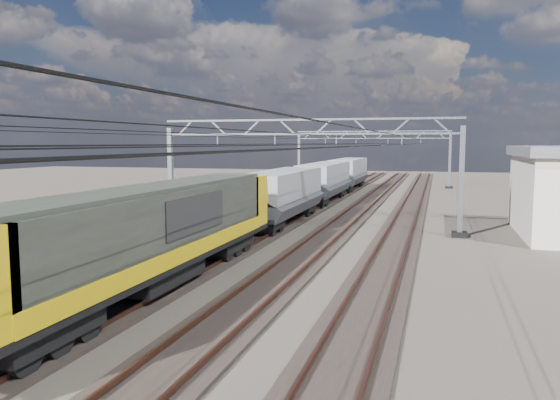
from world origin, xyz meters
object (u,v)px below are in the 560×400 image
(catenary_gantry_mid, at_px, (305,169))
(hopper_wagon_mid, at_px, (324,179))
(locomotive, at_px, (153,231))
(catenary_gantry_far, at_px, (372,156))
(hopper_wagon_third, at_px, (349,171))
(hopper_wagon_lead, at_px, (283,192))

(catenary_gantry_mid, distance_m, hopper_wagon_mid, 16.22)
(catenary_gantry_mid, bearing_deg, hopper_wagon_mid, 97.12)
(catenary_gantry_mid, distance_m, locomotive, 16.09)
(catenary_gantry_mid, relative_size, hopper_wagon_mid, 1.53)
(catenary_gantry_far, distance_m, locomotive, 51.95)
(locomotive, bearing_deg, catenary_gantry_mid, 82.82)
(catenary_gantry_mid, distance_m, catenary_gantry_far, 36.00)
(locomotive, distance_m, hopper_wagon_third, 46.10)
(hopper_wagon_lead, distance_m, hopper_wagon_mid, 14.20)
(hopper_wagon_lead, distance_m, hopper_wagon_third, 28.40)
(locomotive, distance_m, hopper_wagon_mid, 31.90)
(catenary_gantry_far, bearing_deg, hopper_wagon_third, -109.06)
(locomotive, height_order, hopper_wagon_third, locomotive)
(catenary_gantry_mid, height_order, catenary_gantry_far, same)
(hopper_wagon_lead, xyz_separation_m, hopper_wagon_mid, (0.00, 14.20, 0.00))
(locomotive, xyz_separation_m, hopper_wagon_lead, (-0.00, 17.70, -0.09))
(hopper_wagon_third, bearing_deg, hopper_wagon_lead, -90.00)
(hopper_wagon_lead, relative_size, hopper_wagon_mid, 1.00)
(catenary_gantry_far, relative_size, hopper_wagon_lead, 1.53)
(catenary_gantry_mid, relative_size, locomotive, 0.94)
(hopper_wagon_mid, height_order, hopper_wagon_third, same)
(catenary_gantry_far, xyz_separation_m, locomotive, (-2.00, -51.88, -1.58))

